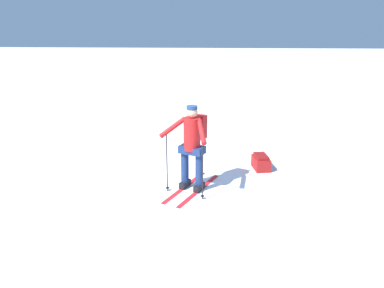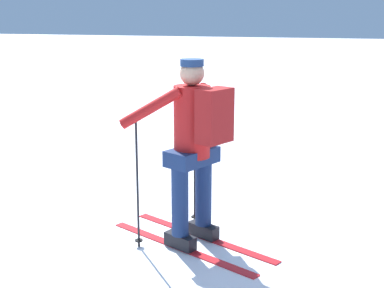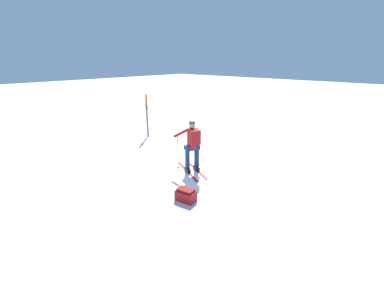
{
  "view_description": "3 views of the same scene",
  "coord_description": "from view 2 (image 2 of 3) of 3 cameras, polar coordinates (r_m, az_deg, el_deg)",
  "views": [
    {
      "loc": [
        -6.12,
        -0.88,
        3.14
      ],
      "look_at": [
        0.57,
        -0.52,
        0.93
      ],
      "focal_mm": 35.0,
      "sensor_mm": 36.0,
      "label": 1
    },
    {
      "loc": [
        1.85,
        -4.84,
        2.04
      ],
      "look_at": [
        0.57,
        -0.52,
        0.93
      ],
      "focal_mm": 50.0,
      "sensor_mm": 36.0,
      "label": 2
    },
    {
      "loc": [
        5.75,
        -6.2,
        3.48
      ],
      "look_at": [
        0.57,
        -0.52,
        0.93
      ],
      "focal_mm": 24.0,
      "sensor_mm": 36.0,
      "label": 3
    }
  ],
  "objects": [
    {
      "name": "skier",
      "position": [
        4.63,
        0.22,
        0.23
      ],
      "size": [
        1.67,
        1.15,
        1.66
      ],
      "color": "red",
      "rests_on": "ground_plane"
    },
    {
      "name": "ground_plane",
      "position": [
        5.57,
        -4.15,
        -7.65
      ],
      "size": [
        80.0,
        80.0,
        0.0
      ],
      "primitive_type": "plane",
      "color": "white"
    }
  ]
}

